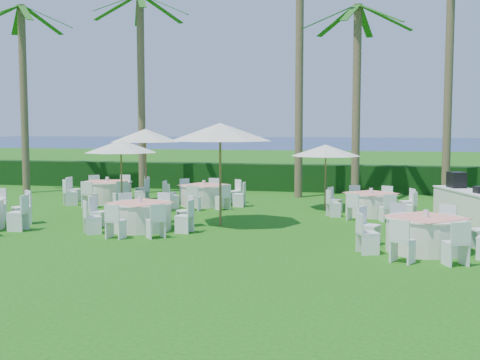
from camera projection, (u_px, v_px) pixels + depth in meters
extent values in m
plane|color=#16590F|center=(181.00, 236.00, 15.78)|extent=(120.00, 120.00, 0.00)
cube|color=black|center=(266.00, 177.00, 27.38)|extent=(34.00, 1.00, 1.20)
plane|color=#080F54|center=(353.00, 142.00, 114.76)|extent=(260.00, 260.00, 0.00)
cube|color=white|center=(18.00, 213.00, 16.62)|extent=(0.50, 0.50, 0.98)
cube|color=white|center=(22.00, 208.00, 17.71)|extent=(0.65, 0.65, 0.98)
cylinder|color=silver|center=(140.00, 217.00, 16.73)|extent=(1.70, 1.70, 0.74)
cylinder|color=silver|center=(140.00, 203.00, 16.70)|extent=(1.78, 1.78, 0.03)
cube|color=#FE967F|center=(140.00, 202.00, 16.70)|extent=(1.86, 1.86, 0.01)
cylinder|color=silver|center=(140.00, 199.00, 16.69)|extent=(0.12, 0.12, 0.16)
cube|color=white|center=(185.00, 211.00, 17.32)|extent=(0.58, 0.58, 0.89)
cube|color=white|center=(162.00, 208.00, 17.98)|extent=(0.45, 0.45, 0.89)
cube|color=white|center=(127.00, 209.00, 17.91)|extent=(0.58, 0.58, 0.89)
cube|color=white|center=(99.00, 212.00, 17.15)|extent=(0.45, 0.45, 0.89)
cube|color=white|center=(92.00, 217.00, 16.14)|extent=(0.58, 0.58, 0.89)
cube|color=white|center=(116.00, 221.00, 15.47)|extent=(0.45, 0.45, 0.89)
cube|color=white|center=(156.00, 221.00, 15.54)|extent=(0.58, 0.58, 0.89)
cube|color=white|center=(184.00, 217.00, 16.30)|extent=(0.45, 0.45, 0.89)
cylinder|color=silver|center=(425.00, 235.00, 13.80)|extent=(1.77, 1.77, 0.77)
cylinder|color=silver|center=(426.00, 218.00, 13.77)|extent=(1.85, 1.85, 0.03)
cube|color=#FE967F|center=(426.00, 217.00, 13.77)|extent=(2.03, 2.03, 0.01)
cylinder|color=silver|center=(426.00, 213.00, 13.76)|extent=(0.12, 0.12, 0.16)
cube|color=white|center=(445.00, 224.00, 14.91)|extent=(0.57, 0.57, 0.92)
cube|color=white|center=(401.00, 222.00, 15.16)|extent=(0.56, 0.56, 0.92)
cube|color=white|center=(369.00, 226.00, 14.62)|extent=(0.57, 0.57, 0.92)
cube|color=white|center=(368.00, 233.00, 13.60)|extent=(0.56, 0.56, 0.92)
cube|color=white|center=(403.00, 241.00, 12.69)|extent=(0.57, 0.57, 0.92)
cube|color=white|center=(456.00, 243.00, 12.43)|extent=(0.56, 0.56, 0.92)
cylinder|color=silver|center=(108.00, 193.00, 22.78)|extent=(1.80, 1.80, 0.78)
cylinder|color=silver|center=(107.00, 182.00, 22.75)|extent=(1.88, 1.88, 0.03)
cube|color=#FE967F|center=(107.00, 181.00, 22.75)|extent=(1.89, 1.89, 0.01)
cylinder|color=silver|center=(107.00, 179.00, 22.74)|extent=(0.13, 0.13, 0.17)
cube|color=white|center=(142.00, 191.00, 22.44)|extent=(0.44, 0.44, 0.94)
cube|color=white|center=(142.00, 189.00, 23.50)|extent=(0.62, 0.62, 0.94)
cube|color=white|center=(123.00, 187.00, 24.14)|extent=(0.44, 0.44, 0.94)
cube|color=white|center=(96.00, 187.00, 23.98)|extent=(0.62, 0.62, 0.94)
cube|color=white|center=(74.00, 190.00, 23.11)|extent=(0.44, 0.44, 0.94)
cube|color=white|center=(70.00, 193.00, 22.05)|extent=(0.62, 0.62, 0.94)
cube|color=white|center=(90.00, 195.00, 21.42)|extent=(0.44, 0.44, 0.94)
cube|color=white|center=(120.00, 194.00, 21.58)|extent=(0.62, 0.62, 0.94)
cylinder|color=silver|center=(204.00, 196.00, 21.97)|extent=(1.69, 1.69, 0.73)
cylinder|color=silver|center=(204.00, 185.00, 21.94)|extent=(1.76, 1.76, 0.03)
cube|color=#FE967F|center=(204.00, 185.00, 21.94)|extent=(1.76, 1.76, 0.01)
cylinder|color=silver|center=(204.00, 182.00, 21.93)|extent=(0.12, 0.12, 0.16)
cube|color=white|center=(234.00, 192.00, 22.69)|extent=(0.58, 0.58, 0.88)
cube|color=white|center=(213.00, 190.00, 23.25)|extent=(0.42, 0.42, 0.88)
cube|color=white|center=(187.00, 191.00, 23.06)|extent=(0.58, 0.58, 0.88)
cube|color=white|center=(170.00, 193.00, 22.23)|extent=(0.42, 0.42, 0.88)
cube|color=white|center=(172.00, 196.00, 21.25)|extent=(0.58, 0.58, 0.88)
cube|color=white|center=(194.00, 198.00, 20.68)|extent=(0.42, 0.42, 0.88)
cube|color=white|center=(223.00, 197.00, 20.87)|extent=(0.58, 0.58, 0.88)
cube|color=white|center=(239.00, 195.00, 21.70)|extent=(0.42, 0.42, 0.88)
cylinder|color=silver|center=(371.00, 205.00, 19.49)|extent=(1.62, 1.62, 0.70)
cylinder|color=silver|center=(371.00, 194.00, 19.46)|extent=(1.69, 1.69, 0.03)
cube|color=#FE967F|center=(371.00, 193.00, 19.45)|extent=(1.85, 1.85, 0.01)
cylinder|color=silver|center=(371.00, 190.00, 19.45)|extent=(0.11, 0.11, 0.15)
cube|color=white|center=(407.00, 202.00, 19.71)|extent=(0.52, 0.52, 0.84)
cube|color=white|center=(385.00, 199.00, 20.52)|extent=(0.51, 0.51, 0.84)
cube|color=white|center=(356.00, 198.00, 20.72)|extent=(0.52, 0.52, 0.84)
cube|color=white|center=(335.00, 200.00, 20.20)|extent=(0.51, 0.51, 0.84)
cube|color=white|center=(334.00, 204.00, 19.25)|extent=(0.52, 0.52, 0.84)
cube|color=white|center=(355.00, 207.00, 18.44)|extent=(0.51, 0.51, 0.84)
cube|color=white|center=(387.00, 208.00, 18.24)|extent=(0.52, 0.52, 0.84)
cube|color=white|center=(409.00, 206.00, 18.77)|extent=(0.51, 0.51, 0.84)
cylinder|color=brown|center=(122.00, 177.00, 20.32)|extent=(0.06, 0.06, 2.34)
cone|color=silver|center=(121.00, 146.00, 20.23)|extent=(2.51, 2.51, 0.42)
sphere|color=brown|center=(121.00, 142.00, 20.21)|extent=(0.09, 0.09, 0.09)
cylinder|color=brown|center=(220.00, 176.00, 17.44)|extent=(0.07, 0.07, 2.87)
cone|color=silver|center=(220.00, 132.00, 17.33)|extent=(3.03, 3.03, 0.52)
sphere|color=brown|center=(220.00, 126.00, 17.31)|extent=(0.11, 0.11, 0.11)
cylinder|color=brown|center=(146.00, 168.00, 22.60)|extent=(0.06, 0.06, 2.69)
cone|color=silver|center=(145.00, 135.00, 22.49)|extent=(2.72, 2.72, 0.48)
sphere|color=brown|center=(145.00, 131.00, 22.48)|extent=(0.11, 0.11, 0.11)
cylinder|color=brown|center=(325.00, 179.00, 20.82)|extent=(0.05, 0.05, 2.18)
cone|color=silver|center=(326.00, 150.00, 20.73)|extent=(2.39, 2.39, 0.39)
sphere|color=brown|center=(326.00, 146.00, 20.72)|extent=(0.09, 0.09, 0.09)
cube|color=silver|center=(474.00, 208.00, 17.98)|extent=(2.02, 4.06, 0.90)
cube|color=white|center=(474.00, 192.00, 17.94)|extent=(2.08, 4.12, 0.04)
cube|color=black|center=(457.00, 180.00, 19.11)|extent=(0.60, 0.66, 0.50)
cylinder|color=brown|center=(141.00, 95.00, 25.96)|extent=(0.32, 0.32, 8.53)
cube|color=#1A5114|center=(163.00, 4.00, 25.30)|extent=(2.22, 0.46, 1.00)
cube|color=#1A5114|center=(161.00, 9.00, 26.36)|extent=(1.48, 1.97, 1.00)
cube|color=#1A5114|center=(139.00, 11.00, 26.70)|extent=(1.20, 2.11, 1.00)
cube|color=#1A5114|center=(117.00, 7.00, 25.96)|extent=(2.22, 0.46, 1.00)
cube|color=#1A5114|center=(118.00, 2.00, 24.90)|extent=(1.48, 1.97, 1.00)
cube|color=#1A5114|center=(141.00, 0.00, 24.56)|extent=(1.20, 2.11, 1.00)
cylinder|color=brown|center=(299.00, 65.00, 24.19)|extent=(0.32, 0.32, 10.74)
cylinder|color=brown|center=(356.00, 103.00, 23.72)|extent=(0.32, 0.32, 7.64)
cube|color=#1A5114|center=(385.00, 17.00, 23.54)|extent=(2.18, 0.97, 1.00)
cube|color=#1A5114|center=(364.00, 21.00, 24.42)|extent=(0.70, 2.22, 1.00)
cube|color=#1A5114|center=(338.00, 21.00, 24.31)|extent=(1.84, 1.66, 1.00)
cube|color=#1A5114|center=(330.00, 16.00, 23.32)|extent=(2.18, 0.97, 1.00)
cube|color=#1A5114|center=(351.00, 12.00, 22.43)|extent=(0.70, 2.22, 1.00)
cube|color=#1A5114|center=(379.00, 13.00, 22.54)|extent=(1.84, 1.66, 1.00)
cylinder|color=brown|center=(449.00, 64.00, 23.35)|extent=(0.32, 0.32, 10.61)
cylinder|color=brown|center=(24.00, 100.00, 26.00)|extent=(0.32, 0.32, 8.08)
cube|color=#1A5114|center=(47.00, 16.00, 25.66)|extent=(2.22, 0.71, 1.00)
cube|color=#1A5114|center=(42.00, 20.00, 26.62)|extent=(0.97, 2.18, 1.00)
cube|color=#1A5114|center=(18.00, 20.00, 26.66)|extent=(1.66, 1.84, 1.00)
cube|color=#1A5114|center=(25.00, 12.00, 24.73)|extent=(1.66, 1.84, 1.00)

